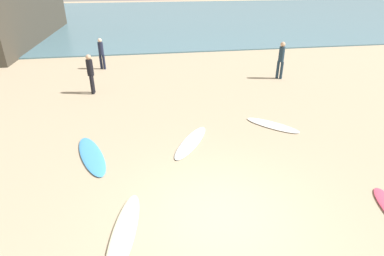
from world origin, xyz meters
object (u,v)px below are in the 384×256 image
at_px(beachgoer_near, 91,72).
at_px(beachgoer_far, 101,52).
at_px(surfboard_0, 124,233).
at_px(beachgoer_mid, 281,58).
at_px(surfboard_3, 191,142).
at_px(surfboard_5, 272,125).
at_px(surfboard_2, 92,155).

bearing_deg(beachgoer_near, beachgoer_far, -177.95).
relative_size(surfboard_0, beachgoer_near, 1.40).
relative_size(surfboard_0, beachgoer_mid, 1.33).
distance_m(surfboard_3, beachgoer_far, 9.89).
bearing_deg(beachgoer_mid, surfboard_5, -71.97).
bearing_deg(surfboard_0, surfboard_5, 50.95).
relative_size(surfboard_3, beachgoer_far, 1.37).
bearing_deg(surfboard_5, beachgoer_mid, -159.42).
bearing_deg(beachgoer_far, beachgoer_mid, -170.96).
distance_m(beachgoer_near, beachgoer_mid, 9.15).
bearing_deg(beachgoer_far, beachgoer_near, 117.81).
height_order(surfboard_0, surfboard_3, surfboard_0).
xyz_separation_m(surfboard_5, beachgoer_near, (-6.62, 4.53, 0.94)).
bearing_deg(surfboard_5, surfboard_3, -30.30).
bearing_deg(surfboard_3, surfboard_5, 44.36).
height_order(surfboard_3, beachgoer_near, beachgoer_near).
relative_size(surfboard_3, beachgoer_mid, 1.25).
height_order(beachgoer_near, beachgoer_far, beachgoer_near).
bearing_deg(beachgoer_mid, surfboard_0, -84.77).
distance_m(surfboard_2, beachgoer_far, 9.58).
bearing_deg(surfboard_3, surfboard_0, -88.31).
bearing_deg(surfboard_3, beachgoer_far, 141.74).
height_order(surfboard_3, beachgoer_far, beachgoer_far).
relative_size(beachgoer_near, beachgoer_mid, 0.94).
xyz_separation_m(surfboard_5, beachgoer_mid, (2.51, 5.16, 1.01)).
distance_m(surfboard_5, beachgoer_far, 10.75).
distance_m(surfboard_5, beachgoer_mid, 5.83).
xyz_separation_m(beachgoer_mid, beachgoer_far, (-9.02, 3.34, -0.10)).
height_order(surfboard_0, surfboard_5, surfboard_0).
xyz_separation_m(surfboard_3, beachgoer_near, (-3.57, 5.25, 0.94)).
bearing_deg(surfboard_0, beachgoer_near, 110.67).
distance_m(surfboard_0, beachgoer_far, 12.91).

